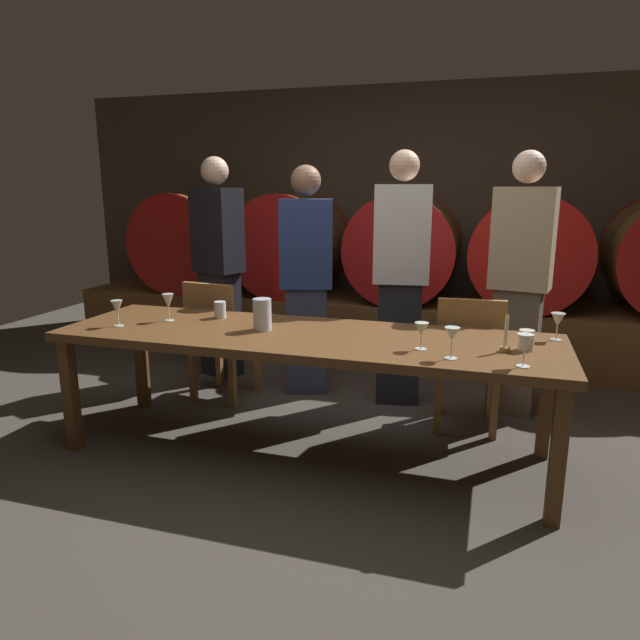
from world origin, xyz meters
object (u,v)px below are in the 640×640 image
object	(u,v)px
guest_center_left	(306,279)
chair_right	(468,357)
wine_barrel_right	(528,252)
dining_table	(304,344)
guest_center_right	(401,278)
pitcher	(262,314)
wine_glass_center_right	(452,335)
wine_barrel_far_left	(192,241)
cup_right	(526,340)
wine_glass_right	(525,344)
guest_far_right	(520,283)
wine_barrel_center	(405,248)
wine_glass_far_right	(558,321)
wine_barrel_left	(292,244)
candle_center	(505,341)
wine_glass_left	(168,302)
cup_left	(220,310)
chair_left	(218,335)
wine_glass_center_left	(421,330)
guest_far_left	(218,266)

from	to	relation	value
guest_center_left	chair_right	bearing A→B (deg)	145.18
wine_barrel_right	dining_table	xyz separation A→B (m)	(-1.26, -2.16, -0.33)
guest_center_right	pitcher	world-z (taller)	guest_center_right
wine_glass_center_right	wine_barrel_far_left	bearing A→B (deg)	138.61
pitcher	cup_right	bearing A→B (deg)	0.08
wine_glass_right	cup_right	distance (m)	0.30
dining_table	guest_far_right	world-z (taller)	guest_far_right
wine_barrel_center	wine_glass_far_right	bearing A→B (deg)	-59.43
wine_barrel_right	pitcher	distance (m)	2.64
wine_barrel_left	chair_right	distance (m)	2.38
guest_center_left	guest_center_right	distance (m)	0.70
candle_center	wine_barrel_far_left	bearing A→B (deg)	143.46
wine_glass_left	guest_far_right	bearing A→B (deg)	25.36
dining_table	guest_far_right	size ratio (longest dim) A/B	1.60
chair_right	guest_center_left	distance (m)	1.32
cup_left	cup_right	xyz separation A→B (m)	(1.81, -0.21, 0.00)
chair_left	guest_center_left	size ratio (longest dim) A/B	0.52
wine_barrel_far_left	cup_left	xyz separation A→B (m)	(1.28, -1.94, -0.22)
wine_glass_center_right	wine_glass_right	bearing A→B (deg)	-5.20
wine_barrel_left	guest_center_left	distance (m)	1.28
guest_center_right	wine_glass_center_left	xyz separation A→B (m)	(0.29, -1.13, -0.09)
chair_left	wine_glass_center_left	size ratio (longest dim) A/B	6.29
guest_far_left	wine_glass_center_left	xyz separation A→B (m)	(1.79, -1.31, -0.08)
wine_barrel_center	wine_barrel_left	bearing A→B (deg)	180.00
wine_glass_center_left	pitcher	bearing A→B (deg)	171.52
wine_barrel_left	guest_center_right	size ratio (longest dim) A/B	0.54
guest_far_left	wine_glass_center_left	bearing A→B (deg)	164.24
wine_barrel_far_left	guest_center_left	bearing A→B (deg)	-36.06
wine_barrel_right	guest_far_right	world-z (taller)	guest_far_right
guest_center_right	dining_table	bearing A→B (deg)	60.65
chair_right	guest_center_right	world-z (taller)	guest_center_right
wine_glass_left	wine_glass_far_right	xyz separation A→B (m)	(2.23, 0.21, -0.01)
dining_table	guest_center_left	distance (m)	1.08
wine_glass_right	cup_right	bearing A→B (deg)	85.55
wine_barrel_far_left	cup_left	distance (m)	2.34
guest_far_left	wine_barrel_far_left	bearing A→B (deg)	-31.09
wine_barrel_center	chair_right	size ratio (longest dim) A/B	1.08
wine_barrel_far_left	guest_center_left	xyz separation A→B (m)	(1.59, -1.16, -0.13)
wine_barrel_left	guest_far_right	distance (m)	2.31
guest_far_right	guest_far_left	bearing A→B (deg)	7.61
wine_barrel_center	pitcher	world-z (taller)	wine_barrel_center
chair_left	wine_glass_center_right	xyz separation A→B (m)	(1.70, -0.90, 0.36)
wine_glass_center_right	wine_glass_right	xyz separation A→B (m)	(0.33, -0.03, -0.01)
wine_barrel_far_left	wine_barrel_center	world-z (taller)	same
guest_far_left	guest_far_right	world-z (taller)	guest_far_left
cup_right	guest_center_right	bearing A→B (deg)	128.97
wine_barrel_left	cup_left	bearing A→B (deg)	-83.69
chair_left	guest_center_right	world-z (taller)	guest_center_right
wine_barrel_far_left	cup_right	world-z (taller)	wine_barrel_far_left
guest_center_left	guest_far_right	size ratio (longest dim) A/B	0.96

